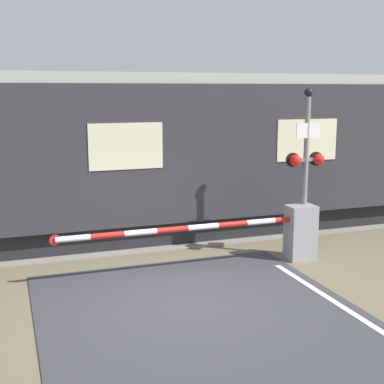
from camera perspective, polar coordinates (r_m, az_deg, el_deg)
name	(u,v)px	position (r m, az deg, el deg)	size (l,w,h in m)	color
ground_plane	(186,298)	(9.54, -0.62, -11.27)	(80.00, 80.00, 0.00)	#6B6047
track_bed	(130,234)	(13.57, -6.66, -4.46)	(36.00, 3.20, 0.13)	gray
train	(113,155)	(13.11, -8.45, 3.89)	(16.22, 3.05, 3.97)	black
crossing_barrier	(283,232)	(11.47, 9.67, -4.19)	(5.51, 0.44, 1.18)	gray
signal_post	(306,163)	(11.60, 12.07, 3.05)	(0.87, 0.26, 3.63)	gray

